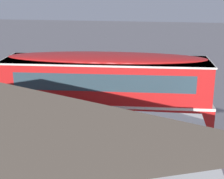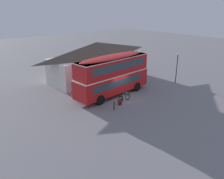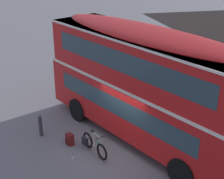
{
  "view_description": "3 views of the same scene",
  "coord_description": "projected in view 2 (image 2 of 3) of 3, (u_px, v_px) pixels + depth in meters",
  "views": [
    {
      "loc": [
        -2.76,
        16.28,
        7.88
      ],
      "look_at": [
        -0.07,
        -1.27,
        2.32
      ],
      "focal_mm": 53.79,
      "sensor_mm": 36.0,
      "label": 1
    },
    {
      "loc": [
        -17.49,
        -18.87,
        10.22
      ],
      "look_at": [
        -1.5,
        -0.43,
        1.38
      ],
      "focal_mm": 37.6,
      "sensor_mm": 36.0,
      "label": 2
    },
    {
      "loc": [
        9.09,
        -7.43,
        7.79
      ],
      "look_at": [
        -1.63,
        0.52,
        1.89
      ],
      "focal_mm": 53.68,
      "sensor_mm": 36.0,
      "label": 3
    }
  ],
  "objects": [
    {
      "name": "kerb_bollard",
      "position": [
        114.0,
        106.0,
        23.99
      ],
      "size": [
        0.16,
        0.16,
        0.97
      ],
      "color": "#333338",
      "rests_on": "ground"
    },
    {
      "name": "pub_building",
      "position": [
        97.0,
        60.0,
        33.67
      ],
      "size": [
        14.25,
        5.87,
        5.3
      ],
      "color": "silver",
      "rests_on": "ground"
    },
    {
      "name": "touring_bicycle",
      "position": [
        124.0,
        98.0,
        26.35
      ],
      "size": [
        1.72,
        0.46,
        0.98
      ],
      "color": "black",
      "rests_on": "ground"
    },
    {
      "name": "double_decker_bus",
      "position": [
        113.0,
        74.0,
        27.42
      ],
      "size": [
        10.12,
        3.16,
        4.79
      ],
      "color": "black",
      "rests_on": "ground"
    },
    {
      "name": "water_bottle_clear_plastic",
      "position": [
        129.0,
        102.0,
        25.73
      ],
      "size": [
        0.07,
        0.07,
        0.25
      ],
      "color": "silver",
      "rests_on": "ground"
    },
    {
      "name": "ground_plane",
      "position": [
        119.0,
        97.0,
        27.66
      ],
      "size": [
        120.0,
        120.0,
        0.0
      ],
      "primitive_type": "plane",
      "color": "slate"
    },
    {
      "name": "street_lamp",
      "position": [
        177.0,
        64.0,
        31.7
      ],
      "size": [
        0.28,
        0.28,
        4.19
      ],
      "color": "black",
      "rests_on": "ground"
    },
    {
      "name": "backpack_on_ground",
      "position": [
        120.0,
        102.0,
        25.38
      ],
      "size": [
        0.35,
        0.31,
        0.55
      ],
      "color": "maroon",
      "rests_on": "ground"
    }
  ]
}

